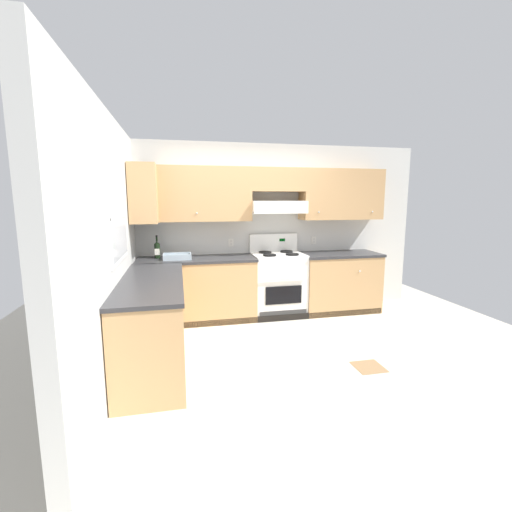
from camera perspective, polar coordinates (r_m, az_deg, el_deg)
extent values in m
plane|color=beige|center=(4.20, 1.89, -15.13)|extent=(7.04, 7.04, 0.00)
cube|color=olive|center=(4.03, 17.77, -16.68)|extent=(0.30, 0.30, 0.01)
cube|color=silver|center=(5.53, 2.43, 4.46)|extent=(4.68, 0.12, 2.55)
cube|color=tan|center=(5.10, -9.72, 9.84)|extent=(1.56, 0.34, 0.76)
cube|color=tan|center=(5.66, 13.64, 9.64)|extent=(1.27, 0.34, 0.76)
cube|color=tan|center=(5.29, 3.36, 12.20)|extent=(0.80, 0.34, 0.34)
cube|color=white|center=(5.25, 3.44, 7.97)|extent=(0.80, 0.46, 0.17)
cube|color=white|center=(5.04, 4.12, 7.06)|extent=(0.80, 0.03, 0.04)
sphere|color=silver|center=(4.92, -9.54, 6.85)|extent=(0.02, 0.02, 0.02)
sphere|color=silver|center=(5.32, 10.13, 7.00)|extent=(0.02, 0.02, 0.02)
sphere|color=silver|center=(5.71, 18.31, 6.82)|extent=(0.02, 0.02, 0.02)
cube|color=silver|center=(5.35, -4.06, 2.19)|extent=(0.08, 0.01, 0.12)
cube|color=silver|center=(5.34, -4.06, 2.41)|extent=(0.03, 0.00, 0.03)
cube|color=silver|center=(5.35, -4.05, 1.95)|extent=(0.03, 0.00, 0.03)
cube|color=silver|center=(5.70, 9.34, 2.52)|extent=(0.08, 0.01, 0.12)
cube|color=silver|center=(5.69, 9.37, 2.73)|extent=(0.03, 0.00, 0.03)
cube|color=silver|center=(5.70, 9.35, 2.29)|extent=(0.03, 0.00, 0.03)
cube|color=silver|center=(3.89, -22.19, 1.79)|extent=(0.12, 4.00, 2.55)
cube|color=white|center=(3.86, -21.64, 5.87)|extent=(0.04, 1.00, 0.92)
cube|color=white|center=(3.85, -21.35, 5.88)|extent=(0.01, 0.90, 0.82)
cube|color=white|center=(3.85, -21.30, 5.89)|extent=(0.01, 0.90, 0.02)
cube|color=tan|center=(4.93, -17.64, 9.58)|extent=(0.34, 0.64, 0.76)
cube|color=tan|center=(5.12, -9.43, -5.57)|extent=(1.62, 0.61, 0.87)
cube|color=#2D2D30|center=(5.03, -9.57, -0.55)|extent=(1.65, 0.63, 0.04)
cube|color=tan|center=(5.66, 13.19, -4.28)|extent=(1.19, 0.61, 0.87)
cube|color=#2D2D30|center=(5.57, 13.36, 0.28)|extent=(1.21, 0.63, 0.04)
cube|color=black|center=(5.12, 2.03, -10.04)|extent=(3.54, 0.06, 0.09)
sphere|color=silver|center=(4.75, -13.22, -3.82)|extent=(0.03, 0.03, 0.03)
sphere|color=silver|center=(5.41, 16.43, -2.38)|extent=(0.03, 0.03, 0.03)
cube|color=tan|center=(3.93, -16.22, -10.40)|extent=(0.61, 1.89, 0.87)
cube|color=#2D2D30|center=(3.81, -16.53, -3.93)|extent=(0.63, 1.91, 0.04)
cube|color=black|center=(4.07, -11.95, -15.49)|extent=(0.06, 1.85, 0.09)
cube|color=white|center=(5.32, 3.58, -4.71)|extent=(0.76, 0.58, 0.91)
cube|color=black|center=(5.06, 4.50, -6.31)|extent=(0.53, 0.01, 0.26)
cylinder|color=silver|center=(4.98, 4.61, -3.72)|extent=(0.65, 0.02, 0.02)
cube|color=#333333|center=(5.15, 4.46, -9.37)|extent=(0.70, 0.01, 0.11)
cube|color=white|center=(5.22, 3.63, 0.24)|extent=(0.76, 0.58, 0.02)
cube|color=white|center=(5.46, 2.86, 2.08)|extent=(0.76, 0.04, 0.29)
cube|color=#053F0C|center=(5.48, 4.26, 2.61)|extent=(0.09, 0.01, 0.04)
cylinder|color=black|center=(5.04, 2.22, 0.14)|extent=(0.19, 0.19, 0.02)
cylinder|color=black|center=(5.04, 2.22, 0.08)|extent=(0.07, 0.07, 0.01)
cylinder|color=black|center=(5.14, 5.89, 0.27)|extent=(0.19, 0.19, 0.02)
cylinder|color=black|center=(5.14, 5.89, 0.21)|extent=(0.07, 0.07, 0.01)
cylinder|color=black|center=(5.31, 1.46, 0.61)|extent=(0.19, 0.19, 0.02)
cylinder|color=black|center=(5.31, 1.46, 0.54)|extent=(0.07, 0.07, 0.01)
cylinder|color=black|center=(5.40, 4.96, 0.72)|extent=(0.19, 0.19, 0.02)
cylinder|color=black|center=(5.40, 4.96, 0.66)|extent=(0.07, 0.07, 0.01)
cylinder|color=white|center=(5.40, 0.77, 1.73)|extent=(0.04, 0.02, 0.04)
cylinder|color=white|center=(5.43, 2.22, 1.77)|extent=(0.04, 0.02, 0.04)
cylinder|color=white|center=(5.47, 3.64, 1.81)|extent=(0.04, 0.02, 0.04)
cylinder|color=white|center=(5.51, 5.05, 1.85)|extent=(0.04, 0.02, 0.04)
cylinder|color=black|center=(5.12, -15.68, 0.75)|extent=(0.08, 0.08, 0.20)
cone|color=black|center=(5.10, -15.73, 2.06)|extent=(0.08, 0.08, 0.04)
cylinder|color=black|center=(5.09, -15.76, 2.75)|extent=(0.03, 0.03, 0.09)
cylinder|color=black|center=(5.09, -15.78, 3.13)|extent=(0.03, 0.03, 0.02)
cube|color=silver|center=(5.08, -15.70, 0.64)|extent=(0.07, 0.00, 0.09)
cube|color=#9EADB7|center=(4.98, -12.60, -0.42)|extent=(0.30, 0.20, 0.02)
cube|color=#9EADB7|center=(4.86, -12.62, -0.28)|extent=(0.38, 0.01, 0.08)
cube|color=#9EADB7|center=(5.09, -12.62, 0.14)|extent=(0.38, 0.01, 0.08)
cube|color=#9EADB7|center=(4.98, -14.72, -0.14)|extent=(0.01, 0.22, 0.08)
cube|color=#9EADB7|center=(4.98, -10.52, 0.01)|extent=(0.01, 0.22, 0.08)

